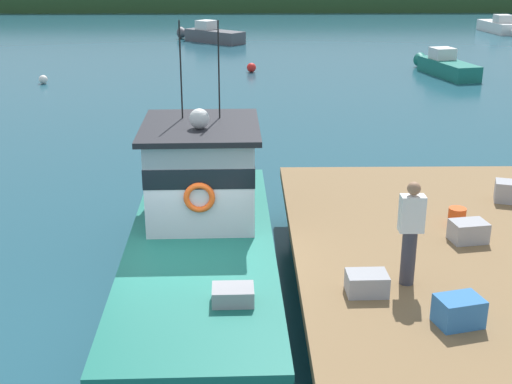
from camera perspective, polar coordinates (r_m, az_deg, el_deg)
name	(u,v)px	position (r m, az deg, el deg)	size (l,w,h in m)	color
ground_plane	(190,310)	(12.23, -5.54, -9.81)	(200.00, 200.00, 0.00)	#1E4C5B
dock	(467,253)	(12.31, 17.25, -4.89)	(6.00, 9.00, 1.20)	#4C3D2D
main_fishing_boat	(202,239)	(12.50, -4.55, -3.95)	(2.73, 9.84, 4.80)	#196B5B
crate_stack_near_edge	(510,192)	(14.58, 20.55, 0.02)	(0.60, 0.44, 0.42)	#9E9EA3
crate_stack_mid_dock	(468,231)	(12.39, 17.37, -3.16)	(0.60, 0.44, 0.36)	#9E9EA3
crate_single_by_cleat	(367,283)	(10.25, 9.27, -7.56)	(0.60, 0.44, 0.32)	#9E9EA3
crate_single_far	(459,311)	(9.71, 16.63, -9.54)	(0.60, 0.44, 0.40)	#3370B2
bait_bucket	(457,217)	(13.02, 16.48, -2.01)	(0.32, 0.32, 0.34)	#E04C19
deckhand_by_the_boat	(410,231)	(10.37, 12.82, -3.22)	(0.36, 0.22, 1.63)	#383842
moored_boat_outer_mooring	(445,66)	(35.92, 15.55, 10.14)	(2.21, 5.23, 1.31)	#196B5B
moored_boat_near_channel	(210,35)	(47.49, -3.84, 13.03)	(4.85, 4.48, 1.40)	#4C4C51
moored_boat_off_the_point	(500,27)	(55.62, 19.74, 12.92)	(1.80, 5.45, 1.37)	white
mooring_buoy_spare_mooring	(43,79)	(33.89, -17.40, 8.99)	(0.40, 0.40, 0.40)	silver
mooring_buoy_channel_marker	(192,133)	(22.67, -5.38, 4.94)	(0.51, 0.51, 0.51)	#EA5B19
mooring_buoy_inshore	(251,68)	(35.48, -0.39, 10.39)	(0.48, 0.48, 0.48)	red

